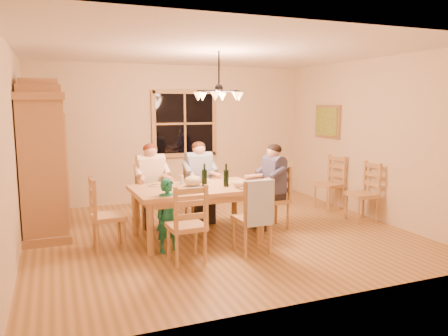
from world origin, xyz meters
name	(u,v)px	position (x,y,z in m)	size (l,w,h in m)	color
floor	(219,233)	(0.00, 0.00, 0.00)	(5.50, 5.50, 0.00)	olive
ceiling	(219,51)	(0.00, 0.00, 2.70)	(5.50, 5.00, 0.02)	white
wall_back	(175,134)	(0.00, 2.50, 1.35)	(5.50, 0.02, 2.70)	beige
wall_left	(13,152)	(-2.75, 0.00, 1.35)	(0.02, 5.00, 2.70)	beige
wall_right	(370,139)	(2.75, 0.00, 1.35)	(0.02, 5.00, 2.70)	beige
window	(185,124)	(0.20, 2.47, 1.55)	(1.30, 0.06, 1.30)	black
painting	(327,122)	(2.71, 1.20, 1.60)	(0.06, 0.78, 0.64)	#93653F
chandelier	(219,95)	(0.00, 0.00, 2.08)	(0.77, 0.68, 0.71)	black
armoire	(44,164)	(-2.42, 0.93, 1.06)	(0.66, 1.40, 2.30)	#93653F
dining_table	(197,194)	(-0.38, -0.10, 0.66)	(1.86, 1.18, 0.76)	tan
chair_far_left	(152,208)	(-0.87, 0.75, 0.30)	(0.46, 0.44, 0.99)	tan
chair_far_right	(199,203)	(-0.06, 0.78, 0.30)	(0.46, 0.44, 0.99)	tan
chair_near_left	(186,238)	(-0.80, -0.97, 0.30)	(0.46, 0.44, 0.99)	tan
chair_near_right	(252,229)	(0.11, -0.94, 0.30)	(0.46, 0.44, 0.99)	tan
chair_end_left	(109,227)	(-1.64, -0.14, 0.30)	(0.44, 0.46, 0.99)	tan
chair_end_right	(273,209)	(0.88, -0.05, 0.30)	(0.44, 0.46, 0.99)	tan
adult_woman	(151,174)	(-0.87, 0.75, 0.84)	(0.41, 0.43, 0.87)	beige
adult_plaid_man	(199,171)	(-0.06, 0.78, 0.84)	(0.41, 0.43, 0.87)	#316488
adult_slate_man	(273,176)	(0.88, -0.05, 0.84)	(0.43, 0.41, 0.87)	#3E4263
towel	(259,203)	(0.11, -1.13, 0.70)	(0.38, 0.10, 0.58)	#AAC5E6
wine_bottle_a	(204,175)	(-0.26, -0.08, 0.93)	(0.08, 0.08, 0.33)	black
wine_bottle_b	(226,175)	(0.03, -0.22, 0.93)	(0.08, 0.08, 0.33)	black
plate_woman	(157,185)	(-0.90, 0.21, 0.77)	(0.26, 0.26, 0.02)	white
plate_plaid	(205,181)	(-0.14, 0.23, 0.77)	(0.26, 0.26, 0.02)	white
plate_slate	(236,183)	(0.23, -0.10, 0.77)	(0.26, 0.26, 0.02)	white
wine_glass_a	(181,180)	(-0.54, 0.15, 0.83)	(0.06, 0.06, 0.14)	silver
wine_glass_b	(225,178)	(0.13, 0.09, 0.83)	(0.06, 0.06, 0.14)	silver
cap	(241,184)	(0.19, -0.38, 0.82)	(0.20, 0.20, 0.11)	tan
napkin	(195,189)	(-0.47, -0.30, 0.78)	(0.18, 0.14, 0.03)	slate
cloth_bundle	(193,181)	(-0.41, -0.02, 0.84)	(0.28, 0.22, 0.15)	tan
child	(169,215)	(-0.91, -0.54, 0.49)	(0.36, 0.24, 0.99)	#1B7D65
chair_spare_front	(361,203)	(2.45, -0.23, 0.30)	(0.44, 0.46, 0.99)	tan
chair_spare_back	(328,193)	(2.45, 0.70, 0.30)	(0.49, 0.51, 0.99)	tan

